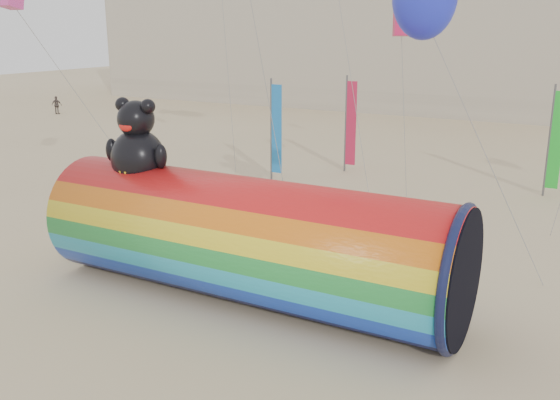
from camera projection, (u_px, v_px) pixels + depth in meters
The scene contains 3 objects.
ground at pixel (243, 284), 19.36m from camera, with size 160.00×160.00×0.00m, color #CCB58C.
windsock_assembly at pixel (247, 236), 17.90m from camera, with size 12.42×3.78×5.72m.
festival_banners at pixel (387, 131), 31.22m from camera, with size 13.43×3.70×5.20m.
Camera 1 is at (9.69, -15.14, 7.74)m, focal length 40.00 mm.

